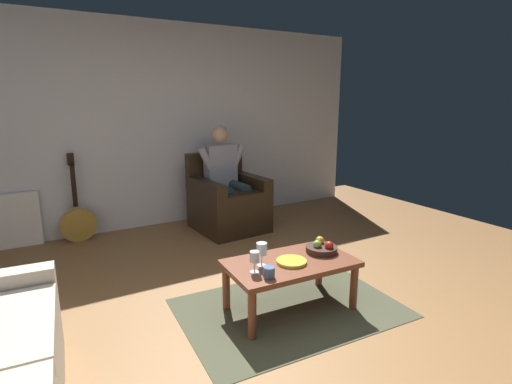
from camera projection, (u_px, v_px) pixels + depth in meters
ground_plane at (309, 334)px, 2.78m from camera, size 7.23×7.23×0.00m
wall_back at (167, 126)px, 5.06m from camera, size 5.69×0.06×2.55m
rug at (290, 308)px, 3.12m from camera, size 1.74×1.24×0.01m
armchair at (227, 203)px, 4.98m from camera, size 0.83×0.89×0.95m
person_seated at (225, 174)px, 4.92m from camera, size 0.66×0.60×1.30m
coffee_table at (290, 268)px, 3.04m from camera, size 1.02×0.60×0.40m
guitar at (78, 222)px, 4.55m from camera, size 0.40×0.21×1.03m
radiator at (10, 221)px, 4.33m from camera, size 0.61×0.06×0.62m
wine_glass_near at (255, 258)px, 2.81m from camera, size 0.07×0.07×0.16m
wine_glass_far at (262, 250)px, 2.91m from camera, size 0.08×0.08×0.18m
fruit_bowl at (322, 248)px, 3.20m from camera, size 0.25×0.25×0.11m
decorative_dish at (292, 262)px, 2.99m from camera, size 0.23×0.23×0.02m
candle_jar at (269, 272)px, 2.74m from camera, size 0.08×0.08×0.08m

